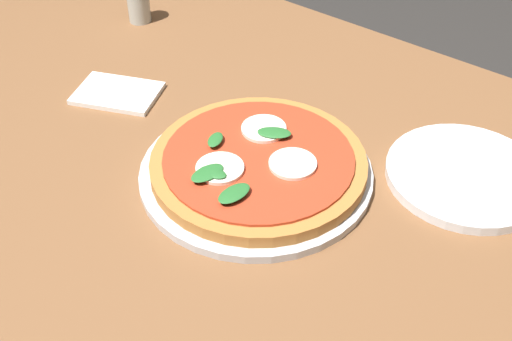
% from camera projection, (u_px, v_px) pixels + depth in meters
% --- Properties ---
extents(dining_table, '(1.46, 0.89, 0.78)m').
position_uv_depth(dining_table, '(240.00, 211.00, 0.95)').
color(dining_table, brown).
rests_on(dining_table, ground_plane).
extents(serving_tray, '(0.32, 0.32, 0.01)m').
position_uv_depth(serving_tray, '(256.00, 173.00, 0.85)').
color(serving_tray, silver).
rests_on(serving_tray, dining_table).
extents(pizza, '(0.29, 0.29, 0.03)m').
position_uv_depth(pizza, '(258.00, 162.00, 0.84)').
color(pizza, '#B27033').
rests_on(pizza, serving_tray).
extents(plate_white, '(0.21, 0.21, 0.01)m').
position_uv_depth(plate_white, '(466.00, 175.00, 0.85)').
color(plate_white, white).
rests_on(plate_white, dining_table).
extents(napkin, '(0.16, 0.13, 0.01)m').
position_uv_depth(napkin, '(116.00, 94.00, 1.00)').
color(napkin, white).
rests_on(napkin, dining_table).
extents(pepper_shaker, '(0.04, 0.04, 0.08)m').
position_uv_depth(pepper_shaker, '(138.00, 1.00, 1.17)').
color(pepper_shaker, '#B2B7AD').
rests_on(pepper_shaker, dining_table).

